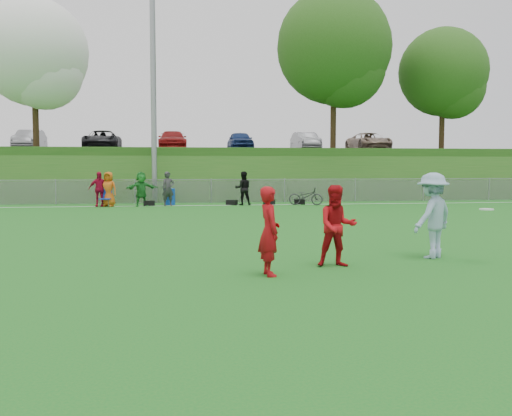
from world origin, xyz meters
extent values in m
plane|color=#15671D|center=(0.00, 0.00, 0.00)|extent=(120.00, 120.00, 0.00)
cube|color=white|center=(0.00, 18.00, 0.01)|extent=(60.00, 0.10, 0.01)
cube|color=gray|center=(0.00, 20.00, 0.60)|extent=(58.00, 0.02, 1.20)
cube|color=gray|center=(0.00, 20.00, 1.25)|extent=(58.00, 0.04, 0.04)
cylinder|color=gray|center=(-3.00, 20.80, 6.00)|extent=(0.30, 0.30, 12.00)
cube|color=#225A19|center=(0.00, 31.00, 1.50)|extent=(120.00, 18.00, 3.00)
cube|color=black|center=(0.00, 33.00, 3.05)|extent=(120.00, 12.00, 0.10)
cylinder|color=black|center=(-10.00, 25.00, 6.75)|extent=(0.36, 0.36, 7.50)
sphere|color=white|center=(-10.00, 25.00, 8.62)|extent=(6.30, 6.30, 6.30)
sphere|color=white|center=(-9.40, 24.70, 7.50)|extent=(4.50, 4.50, 4.50)
cylinder|color=black|center=(8.00, 24.50, 7.25)|extent=(0.36, 0.36, 8.50)
sphere|color=#224B14|center=(8.00, 24.50, 9.38)|extent=(7.14, 7.14, 7.14)
sphere|color=#224B14|center=(8.60, 24.20, 8.10)|extent=(5.10, 5.10, 5.10)
cylinder|color=black|center=(16.00, 26.00, 6.50)|extent=(0.36, 0.36, 7.00)
sphere|color=#224B14|center=(16.00, 26.00, 8.25)|extent=(5.88, 5.88, 5.88)
sphere|color=#224B14|center=(16.60, 25.70, 7.20)|extent=(4.20, 4.20, 4.20)
imported|color=gray|center=(-12.00, 32.00, 3.82)|extent=(1.52, 4.37, 1.44)
imported|color=black|center=(-7.00, 32.00, 3.82)|extent=(2.39, 5.18, 1.44)
imported|color=maroon|center=(-2.00, 32.00, 3.82)|extent=(2.02, 4.96, 1.44)
imported|color=navy|center=(3.00, 32.00, 3.82)|extent=(1.70, 4.23, 1.44)
imported|color=gray|center=(8.00, 32.00, 3.82)|extent=(1.52, 4.37, 1.44)
imported|color=gray|center=(13.00, 32.00, 3.82)|extent=(2.39, 5.18, 1.44)
imported|color=#AE0C2F|center=(-5.59, 18.00, 0.85)|extent=(1.01, 0.45, 1.69)
imported|color=#CC5813|center=(-5.13, 18.00, 0.85)|extent=(0.96, 0.78, 1.69)
imported|color=#217E2B|center=(-3.56, 18.00, 0.85)|extent=(1.65, 0.97, 1.69)
imported|color=#303032|center=(-2.26, 18.00, 0.85)|extent=(0.72, 0.59, 1.69)
imported|color=black|center=(1.47, 18.00, 0.85)|extent=(0.83, 0.65, 1.69)
cube|color=black|center=(-3.20, 18.10, 0.13)|extent=(0.56, 0.31, 0.26)
cube|color=black|center=(0.90, 18.10, 0.13)|extent=(0.61, 0.55, 0.26)
cube|color=black|center=(2.82, 18.10, 0.13)|extent=(0.60, 0.39, 0.26)
cube|color=black|center=(4.41, 18.10, 0.13)|extent=(0.59, 0.38, 0.26)
imported|color=#A50B11|center=(-0.36, -0.42, 0.81)|extent=(0.45, 0.63, 1.61)
imported|color=#B00C12|center=(1.11, 0.28, 0.80)|extent=(0.82, 0.66, 1.60)
imported|color=#8DA9C4|center=(3.43, 1.00, 0.92)|extent=(1.36, 1.23, 1.84)
cylinder|color=white|center=(4.18, 0.16, 1.11)|extent=(0.28, 0.28, 0.03)
cylinder|color=#1142B8|center=(-2.20, 18.75, 0.41)|extent=(0.60, 0.60, 0.83)
cube|color=#1036AD|center=(-5.26, 17.76, 0.39)|extent=(0.57, 0.57, 0.05)
cube|color=#1036AD|center=(-5.22, 17.99, 0.63)|extent=(0.48, 0.14, 0.48)
imported|color=#2A2B2D|center=(4.61, 17.56, 0.45)|extent=(1.81, 1.20, 0.90)
camera|label=1|loc=(-2.09, -10.46, 1.98)|focal=40.00mm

